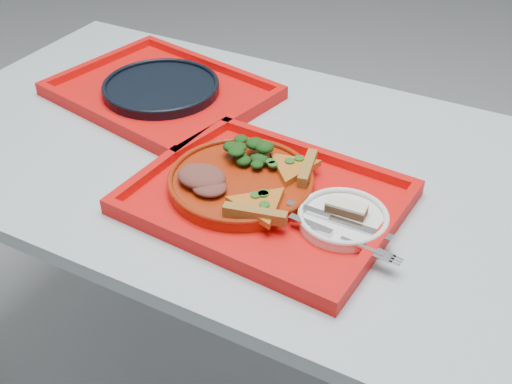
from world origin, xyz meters
TOP-DOWN VIEW (x-y plane):
  - table at (0.00, 0.00)m, footprint 1.60×0.80m
  - tray_main at (0.02, -0.12)m, footprint 0.47×0.38m
  - tray_far at (-0.37, 0.12)m, footprint 0.51×0.43m
  - dinner_plate at (-0.04, -0.11)m, footprint 0.26×0.26m
  - side_plate at (0.16, -0.12)m, footprint 0.15×0.15m
  - navy_plate at (-0.37, 0.12)m, footprint 0.26×0.26m
  - pizza_slice_a at (0.03, -0.17)m, footprint 0.13×0.14m
  - pizza_slice_b at (0.03, -0.05)m, footprint 0.13×0.12m
  - salad_heap at (-0.06, -0.05)m, footprint 0.08×0.07m
  - meat_portion at (-0.09, -0.16)m, footprint 0.09×0.07m
  - dessert_bar at (0.16, -0.11)m, footprint 0.07×0.03m
  - knife at (0.16, -0.14)m, footprint 0.19×0.02m
  - fork at (0.18, -0.18)m, footprint 0.19×0.04m

SIDE VIEW (x-z plane):
  - table at x=0.00m, z-range 0.30..1.05m
  - tray_main at x=0.02m, z-range 0.75..0.76m
  - tray_far at x=-0.37m, z-range 0.75..0.76m
  - side_plate at x=0.16m, z-range 0.76..0.78m
  - navy_plate at x=-0.37m, z-range 0.76..0.78m
  - dinner_plate at x=-0.04m, z-range 0.76..0.78m
  - knife at x=0.16m, z-range 0.78..0.78m
  - fork at x=0.18m, z-range 0.78..0.78m
  - dessert_bar at x=0.16m, z-range 0.78..0.79m
  - pizza_slice_a at x=0.03m, z-range 0.78..0.80m
  - pizza_slice_b at x=0.03m, z-range 0.78..0.80m
  - meat_portion at x=-0.09m, z-range 0.78..0.81m
  - salad_heap at x=-0.06m, z-range 0.78..0.82m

